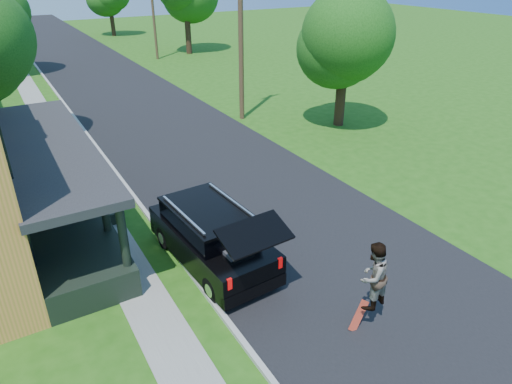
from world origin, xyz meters
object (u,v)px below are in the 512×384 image
black_suv (212,236)px  utility_pole_near (241,21)px  skateboarder (373,276)px  tree_right_near (345,33)px

black_suv → utility_pole_near: (7.70, 12.10, 4.49)m
black_suv → skateboarder: size_ratio=2.92×
tree_right_near → utility_pole_near: 5.60m
tree_right_near → utility_pole_near: (-4.14, 3.74, 0.46)m
skateboarder → black_suv: bearing=-75.3°
skateboarder → utility_pole_near: (5.50, 16.60, 3.87)m
black_suv → skateboarder: skateboarder is taller
skateboarder → tree_right_near: 16.43m
skateboarder → tree_right_near: (9.64, 12.86, 3.41)m
black_suv → utility_pole_near: 15.03m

